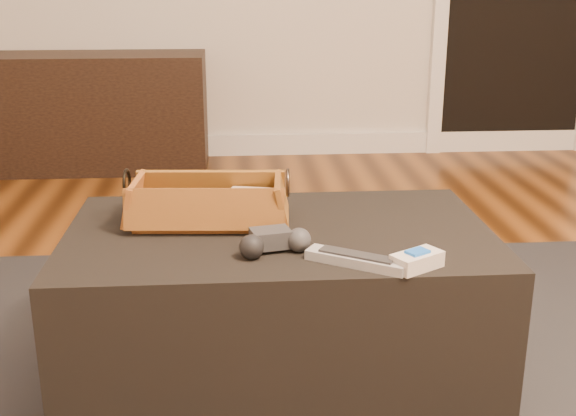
{
  "coord_description": "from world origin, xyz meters",
  "views": [
    {
      "loc": [
        -0.31,
        -1.37,
        1.01
      ],
      "look_at": [
        -0.19,
        0.21,
        0.49
      ],
      "focal_mm": 45.0,
      "sensor_mm": 36.0,
      "label": 1
    }
  ],
  "objects": [
    {
      "name": "media_cabinet",
      "position": [
        -1.24,
        2.51,
        0.3
      ],
      "size": [
        1.55,
        0.45,
        0.61
      ],
      "primitive_type": "cube",
      "color": "black",
      "rests_on": "floor"
    },
    {
      "name": "silver_remote",
      "position": [
        -0.06,
        0.0,
        0.44
      ],
      "size": [
        0.21,
        0.16,
        0.03
      ],
      "color": "#ABADB3",
      "rests_on": "ottoman"
    },
    {
      "name": "tv_remote",
      "position": [
        -0.4,
        0.28,
        0.46
      ],
      "size": [
        0.21,
        0.05,
        0.02
      ],
      "primitive_type": "cube",
      "rotation": [
        0.0,
        0.0,
        0.04
      ],
      "color": "black",
      "rests_on": "wicker_basket"
    },
    {
      "name": "game_controller",
      "position": [
        -0.23,
        0.08,
        0.46
      ],
      "size": [
        0.17,
        0.12,
        0.05
      ],
      "color": "#2D2D2F",
      "rests_on": "ottoman"
    },
    {
      "name": "baseboard",
      "position": [
        0.0,
        2.73,
        0.06
      ],
      "size": [
        5.0,
        0.04,
        0.12
      ],
      "primitive_type": "cube",
      "color": "white",
      "rests_on": "floor"
    },
    {
      "name": "cloth_bundle",
      "position": [
        -0.28,
        0.31,
        0.47
      ],
      "size": [
        0.12,
        0.1,
        0.06
      ],
      "primitive_type": "cube",
      "rotation": [
        0.0,
        0.0,
        -0.24
      ],
      "color": "tan",
      "rests_on": "wicker_basket"
    },
    {
      "name": "cream_gadget",
      "position": [
        0.06,
        -0.03,
        0.45
      ],
      "size": [
        0.12,
        0.1,
        0.04
      ],
      "color": "beige",
      "rests_on": "ottoman"
    },
    {
      "name": "wicker_basket",
      "position": [
        -0.38,
        0.29,
        0.48
      ],
      "size": [
        0.4,
        0.23,
        0.14
      ],
      "color": "#9D5423",
      "rests_on": "ottoman"
    },
    {
      "name": "area_rug",
      "position": [
        -0.21,
        0.18,
        0.01
      ],
      "size": [
        2.6,
        2.0,
        0.01
      ],
      "primitive_type": "cube",
      "color": "black",
      "rests_on": "floor"
    },
    {
      "name": "ottoman",
      "position": [
        -0.21,
        0.23,
        0.22
      ],
      "size": [
        1.0,
        0.6,
        0.42
      ],
      "primitive_type": "cube",
      "color": "black",
      "rests_on": "area_rug"
    }
  ]
}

